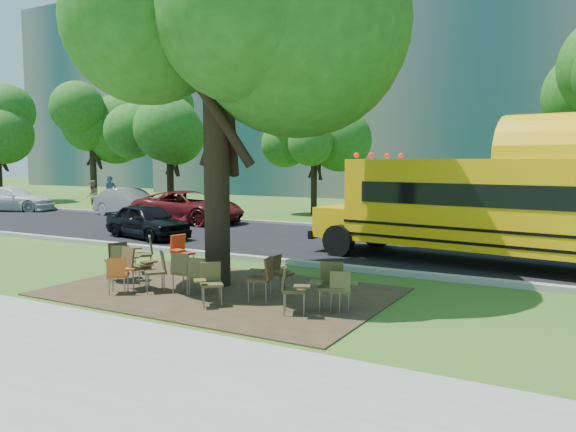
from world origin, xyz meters
The scene contains 33 objects.
ground centered at (0.00, 0.00, 0.00)m, with size 160.00×160.00×0.00m, color #29561B.
dirt_patch centered at (1.00, -0.50, 0.01)m, with size 7.00×4.50×0.03m, color #382819.
asphalt_road centered at (0.00, 7.00, 0.02)m, with size 80.00×8.00×0.04m, color black.
kerb_near centered at (0.00, 3.00, 0.07)m, with size 80.00×0.25×0.14m, color gray.
kerb_far centered at (0.00, 11.10, 0.07)m, with size 80.00×0.25×0.14m, color gray.
building_main centered at (-8.00, 36.00, 11.00)m, with size 38.00×16.00×22.00m, color #5E5E59.
building_left centered at (-38.00, 40.00, 10.00)m, with size 26.00×14.00×20.00m, color #5E5E59.
bg_tree_0 centered at (-12.00, 13.00, 4.57)m, with size 5.20×5.20×7.18m.
bg_tree_1 centered at (-20.00, 15.00, 5.39)m, with size 6.00×6.00×8.40m.
bg_tree_2 centered at (-5.00, 16.00, 4.21)m, with size 4.80×4.80×6.62m.
main_tree centered at (0.61, -0.04, 5.99)m, with size 7.20×7.20×9.61m.
school_bus centered at (6.76, 5.14, 1.63)m, with size 11.73×4.04×2.82m.
chair_0 centered at (-1.41, -0.88, 0.55)m, with size 0.60×0.72×0.89m.
chair_1 centered at (-0.69, -1.25, 0.59)m, with size 0.72×0.56×0.95m.
chair_2 centered at (-0.66, -1.73, 0.49)m, with size 0.53×0.66×0.79m.
chair_3 centered at (-0.13, -1.18, 0.54)m, with size 0.75×0.59×0.88m.
chair_4 centered at (0.51, -1.07, 0.55)m, with size 0.59×0.56×0.89m.
chair_5 centered at (1.52, -1.53, 0.52)m, with size 0.57×0.72×0.84m.
chair_6 centered at (2.25, -0.81, 0.56)m, with size 0.66×0.61×0.90m.
chair_7 centered at (3.18, -1.35, 0.55)m, with size 0.71×0.61×0.90m.
chair_8 centered at (-1.64, -0.80, 0.57)m, with size 0.62×0.78×0.93m.
chair_9 centered at (-1.75, 0.19, 0.58)m, with size 0.81×0.64×0.94m.
chair_10 centered at (-1.08, 0.72, 0.58)m, with size 0.55×0.71×0.94m.
chair_11 centered at (0.90, -1.04, 0.51)m, with size 0.55×0.53×0.83m.
chair_12 centered at (2.16, 0.03, 0.49)m, with size 0.47×0.52×0.80m.
chair_13 centered at (3.91, -0.80, 0.49)m, with size 0.55×0.62×0.80m.
chair_14 centered at (3.68, -0.81, 0.56)m, with size 0.62×0.69×0.91m.
black_car centered at (-6.09, 4.91, 0.63)m, with size 1.49×3.69×1.26m, color black.
bg_car_silver centered at (-12.48, 10.46, 0.70)m, with size 1.49×4.26×1.40m, color #939498.
bg_car_white centered at (-20.39, 9.61, 0.67)m, with size 1.89×4.64×1.35m, color silver.
bg_car_red centered at (-7.99, 9.53, 0.73)m, with size 2.41×5.22×1.45m, color #500D10.
pedestrian_a centered at (-17.02, 13.56, 0.95)m, with size 0.69×0.45×1.90m, color navy.
pedestrian_b centered at (-16.77, 11.98, 0.86)m, with size 0.83×0.65×1.71m, color #84724F.
Camera 1 is at (7.90, -9.97, 2.76)m, focal length 35.00 mm.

